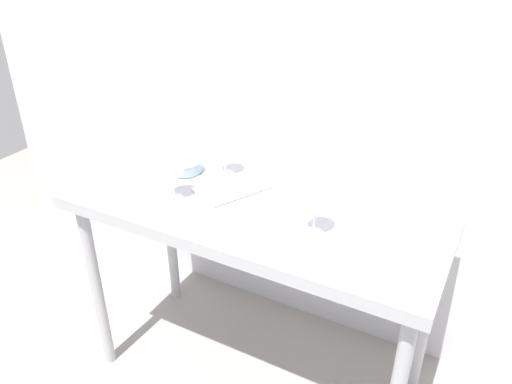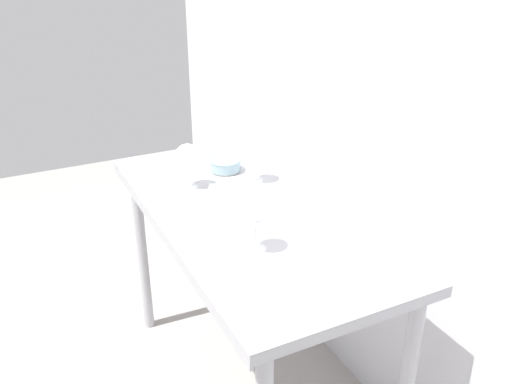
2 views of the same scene
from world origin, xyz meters
name	(u,v)px [view 2 (image 2 of 2)]	position (x,y,z in m)	size (l,w,h in m)	color
back_wall	(365,87)	(0.00, 0.49, 1.30)	(3.80, 0.04, 2.60)	silver
steel_counter	(247,235)	(0.00, -0.01, 0.79)	(1.40, 0.65, 0.90)	#ADADB2
wine_glass_near_left	(187,157)	(-0.28, -0.13, 1.03)	(0.10, 0.10, 0.18)	white
wine_glass_near_right	(256,214)	(0.27, -0.10, 1.03)	(0.09, 0.09, 0.18)	white
wine_glass_far_left	(254,153)	(-0.22, 0.13, 1.02)	(0.10, 0.10, 0.18)	white
open_notebook	(239,204)	(-0.05, -0.01, 0.90)	(0.43, 0.38, 0.01)	white
tasting_sheet_upper	(313,220)	(0.18, 0.17, 0.90)	(0.19, 0.27, 0.00)	white
tasting_sheet_lower	(325,256)	(0.40, 0.08, 0.90)	(0.16, 0.25, 0.00)	white
tasting_bowl	(225,164)	(-0.37, 0.07, 0.93)	(0.14, 0.14, 0.06)	beige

